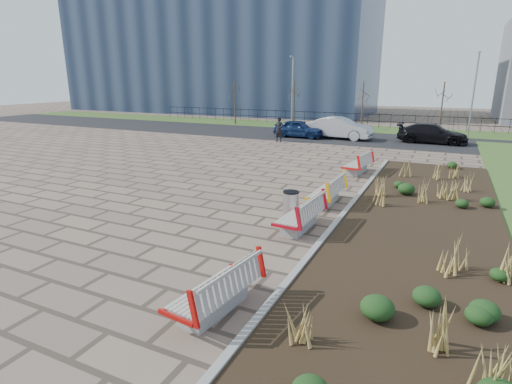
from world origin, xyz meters
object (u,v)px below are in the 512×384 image
at_px(pedestrian, 279,130).
at_px(lamp_east, 473,96).
at_px(bench_a, 214,288).
at_px(bench_b, 299,213).
at_px(litter_bin, 291,207).
at_px(car_blue, 299,129).
at_px(bench_c, 326,190).
at_px(bench_d, 357,163).
at_px(car_silver, 340,128).
at_px(car_black, 432,133).
at_px(lamp_west, 292,93).

height_order(pedestrian, lamp_east, lamp_east).
relative_size(bench_a, bench_b, 1.00).
distance_m(bench_a, bench_b, 4.74).
bearing_deg(litter_bin, car_blue, 108.84).
distance_m(bench_c, bench_d, 5.21).
relative_size(litter_bin, pedestrian, 0.55).
height_order(litter_bin, car_silver, car_silver).
xyz_separation_m(car_silver, lamp_east, (8.49, 4.76, 2.24)).
bearing_deg(car_blue, litter_bin, -158.48).
relative_size(bench_d, lamp_east, 0.35).
bearing_deg(car_black, lamp_west, 71.82).
distance_m(bench_c, car_silver, 16.11).
bearing_deg(lamp_west, bench_a, -72.16).
bearing_deg(bench_d, car_black, 82.95).
bearing_deg(lamp_east, bench_b, -102.15).
bearing_deg(bench_c, lamp_east, 77.84).
bearing_deg(lamp_west, bench_c, -66.28).
xyz_separation_m(bench_d, car_black, (2.69, 11.19, 0.17)).
relative_size(bench_c, litter_bin, 2.21).
relative_size(bench_d, car_silver, 0.45).
xyz_separation_m(bench_d, pedestrian, (-6.92, 7.29, 0.36)).
bearing_deg(lamp_west, bench_b, -68.82).
bearing_deg(car_silver, car_black, -79.47).
bearing_deg(pedestrian, car_silver, 45.82).
relative_size(car_blue, lamp_west, 0.63).
xyz_separation_m(bench_d, litter_bin, (-0.46, -7.42, -0.03)).
xyz_separation_m(bench_a, bench_d, (0.00, 12.70, 0.00)).
distance_m(bench_a, lamp_west, 29.49).
height_order(bench_b, car_blue, car_blue).
xyz_separation_m(bench_d, lamp_west, (-9.00, 15.27, 2.54)).
relative_size(litter_bin, lamp_east, 0.16).
xyz_separation_m(pedestrian, car_blue, (0.55, 2.60, -0.19)).
height_order(bench_a, car_silver, car_silver).
xyz_separation_m(litter_bin, car_blue, (-5.91, 17.31, 0.19)).
distance_m(bench_a, pedestrian, 21.15).
bearing_deg(lamp_west, lamp_east, 0.00).
relative_size(bench_d, car_blue, 0.55).
relative_size(bench_a, bench_c, 1.00).
distance_m(bench_a, car_blue, 23.47).
distance_m(pedestrian, lamp_east, 14.52).
relative_size(litter_bin, lamp_west, 0.16).
height_order(litter_bin, lamp_west, lamp_west).
bearing_deg(car_silver, bench_a, -167.18).
bearing_deg(lamp_west, litter_bin, -69.38).
distance_m(car_silver, lamp_west, 7.61).
bearing_deg(car_black, bench_d, 167.51).
height_order(bench_b, lamp_west, lamp_west).
height_order(litter_bin, lamp_east, lamp_east).
xyz_separation_m(car_blue, lamp_east, (11.37, 5.38, 2.37)).
xyz_separation_m(car_blue, lamp_west, (-2.63, 5.38, 2.37)).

